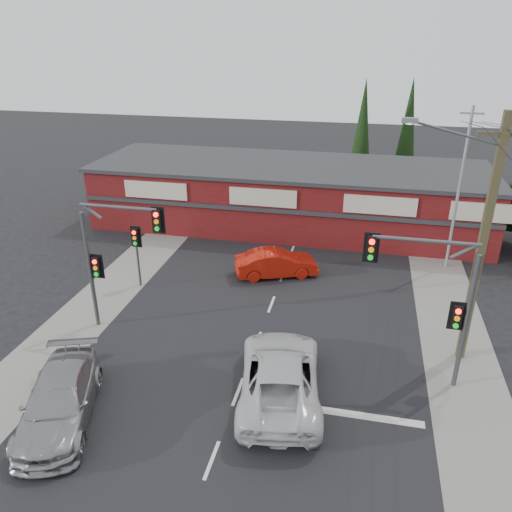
% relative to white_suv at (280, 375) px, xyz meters
% --- Properties ---
extents(ground, '(120.00, 120.00, 0.00)m').
position_rel_white_suv_xyz_m(ground, '(-1.56, 0.99, -0.87)').
color(ground, black).
rests_on(ground, ground).
extents(road_strip, '(14.00, 70.00, 0.01)m').
position_rel_white_suv_xyz_m(road_strip, '(-1.56, 5.99, -0.86)').
color(road_strip, black).
rests_on(road_strip, ground).
extents(verge_left, '(3.00, 70.00, 0.02)m').
position_rel_white_suv_xyz_m(verge_left, '(-10.06, 5.99, -0.86)').
color(verge_left, gray).
rests_on(verge_left, ground).
extents(verge_right, '(3.00, 70.00, 0.02)m').
position_rel_white_suv_xyz_m(verge_right, '(6.94, 5.99, -0.86)').
color(verge_right, gray).
rests_on(verge_right, ground).
extents(stop_line, '(6.50, 0.35, 0.01)m').
position_rel_white_suv_xyz_m(stop_line, '(1.94, -0.51, -0.85)').
color(stop_line, silver).
rests_on(stop_line, ground).
extents(white_suv, '(3.83, 6.64, 1.74)m').
position_rel_white_suv_xyz_m(white_suv, '(0.00, 0.00, 0.00)').
color(white_suv, silver).
rests_on(white_suv, ground).
extents(silver_suv, '(3.92, 5.93, 1.60)m').
position_rel_white_suv_xyz_m(silver_suv, '(-7.22, -2.92, -0.07)').
color(silver_suv, '#96989B').
rests_on(silver_suv, ground).
extents(red_sedan, '(4.76, 3.10, 1.48)m').
position_rel_white_suv_xyz_m(red_sedan, '(-1.91, 9.76, -0.13)').
color(red_sedan, '#B4190B').
rests_on(red_sedan, ground).
extents(lane_dashes, '(0.12, 38.57, 0.01)m').
position_rel_white_suv_xyz_m(lane_dashes, '(-1.56, 1.47, -0.85)').
color(lane_dashes, silver).
rests_on(lane_dashes, ground).
extents(shop_building, '(27.30, 8.40, 4.22)m').
position_rel_white_suv_xyz_m(shop_building, '(-2.55, 17.97, 1.26)').
color(shop_building, '#541012').
rests_on(shop_building, ground).
extents(conifer_near, '(1.80, 1.80, 9.25)m').
position_rel_white_suv_xyz_m(conifer_near, '(1.94, 24.99, 4.61)').
color(conifer_near, '#2D2116').
rests_on(conifer_near, ground).
extents(conifer_far, '(1.80, 1.80, 9.25)m').
position_rel_white_suv_xyz_m(conifer_far, '(5.44, 26.99, 4.61)').
color(conifer_far, '#2D2116').
rests_on(conifer_far, ground).
extents(traffic_mast_left, '(3.77, 0.27, 5.97)m').
position_rel_white_suv_xyz_m(traffic_mast_left, '(-7.98, 2.99, 3.06)').
color(traffic_mast_left, '#47494C').
rests_on(traffic_mast_left, ground).
extents(traffic_mast_right, '(3.96, 0.27, 5.97)m').
position_rel_white_suv_xyz_m(traffic_mast_right, '(5.31, 1.99, 3.08)').
color(traffic_mast_right, '#47494C').
rests_on(traffic_mast_right, ground).
extents(pedestal_signal, '(0.55, 0.27, 3.38)m').
position_rel_white_suv_xyz_m(pedestal_signal, '(-8.76, 6.99, 1.54)').
color(pedestal_signal, '#47494C').
rests_on(pedestal_signal, ground).
extents(utility_pole, '(4.38, 0.59, 10.00)m').
position_rel_white_suv_xyz_m(utility_pole, '(6.81, 3.97, 4.53)').
color(utility_pole, '#4A4329').
rests_on(utility_pole, ground).
extents(steel_pole, '(1.20, 0.16, 9.00)m').
position_rel_white_suv_xyz_m(steel_pole, '(7.44, 12.99, 3.83)').
color(steel_pole, gray).
rests_on(steel_pole, ground).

